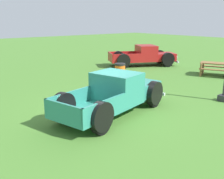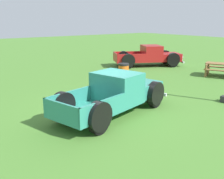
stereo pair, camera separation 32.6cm
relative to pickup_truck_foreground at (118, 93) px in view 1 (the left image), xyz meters
name	(u,v)px [view 1 (the left image)]	position (x,y,z in m)	size (l,w,h in m)	color
ground_plane	(110,109)	(-0.40, -0.06, -0.69)	(80.00, 80.00, 0.00)	#477A2D
pickup_truck_foreground	(118,93)	(0.00, 0.00, 0.00)	(2.79, 5.03, 1.46)	#2D8475
pickup_truck_behind_left	(147,56)	(-6.17, 7.99, 0.00)	(3.70, 5.02, 1.46)	maroon
picnic_table	(216,68)	(-1.11, 8.62, -0.20)	(2.26, 2.11, 0.78)	olive
trash_can	(120,72)	(-3.76, 3.36, -0.22)	(0.59, 0.59, 0.95)	orange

